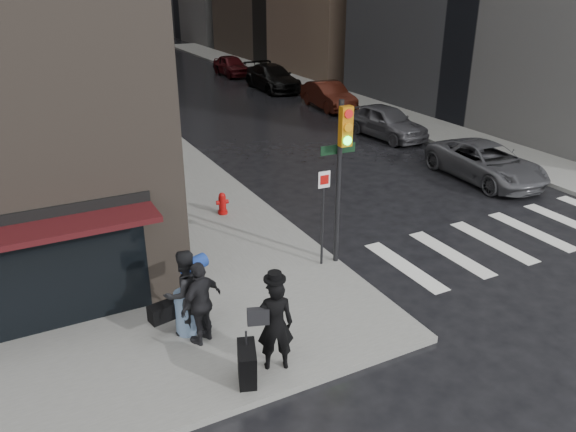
{
  "coord_description": "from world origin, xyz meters",
  "views": [
    {
      "loc": [
        -5.31,
        -9.23,
        7.16
      ],
      "look_at": [
        0.92,
        2.76,
        1.3
      ],
      "focal_mm": 35.0,
      "sensor_mm": 36.0,
      "label": 1
    }
  ],
  "objects_px": {
    "man_greycoat": "(201,303)",
    "traffic_light": "(340,162)",
    "fire_hydrant": "(222,204)",
    "parked_car_1": "(386,122)",
    "parked_car_4": "(231,65)",
    "man_jeans": "(184,293)",
    "parked_car_2": "(328,95)",
    "parked_car_3": "(272,78)",
    "man_overcoat": "(269,331)",
    "parked_car_0": "(486,162)"
  },
  "relations": [
    {
      "from": "man_greycoat",
      "to": "parked_car_4",
      "type": "relative_size",
      "value": 0.42
    },
    {
      "from": "man_jeans",
      "to": "parked_car_4",
      "type": "relative_size",
      "value": 0.44
    },
    {
      "from": "traffic_light",
      "to": "parked_car_2",
      "type": "xyz_separation_m",
      "value": [
        9.7,
        16.42,
        -2.17
      ]
    },
    {
      "from": "fire_hydrant",
      "to": "parked_car_4",
      "type": "xyz_separation_m",
      "value": [
        10.53,
        25.1,
        0.28
      ]
    },
    {
      "from": "parked_car_0",
      "to": "parked_car_4",
      "type": "xyz_separation_m",
      "value": [
        0.46,
        26.25,
        0.05
      ]
    },
    {
      "from": "parked_car_0",
      "to": "parked_car_2",
      "type": "bearing_deg",
      "value": 88.42
    },
    {
      "from": "parked_car_2",
      "to": "traffic_light",
      "type": "bearing_deg",
      "value": -116.38
    },
    {
      "from": "man_overcoat",
      "to": "parked_car_1",
      "type": "height_order",
      "value": "man_overcoat"
    },
    {
      "from": "man_greycoat",
      "to": "traffic_light",
      "type": "distance_m",
      "value": 4.93
    },
    {
      "from": "parked_car_0",
      "to": "parked_car_4",
      "type": "relative_size",
      "value": 1.13
    },
    {
      "from": "parked_car_2",
      "to": "parked_car_3",
      "type": "height_order",
      "value": "parked_car_3"
    },
    {
      "from": "traffic_light",
      "to": "fire_hydrant",
      "type": "distance_m",
      "value": 5.28
    },
    {
      "from": "man_greycoat",
      "to": "traffic_light",
      "type": "xyz_separation_m",
      "value": [
        4.26,
        1.65,
        1.84
      ]
    },
    {
      "from": "man_overcoat",
      "to": "fire_hydrant",
      "type": "xyz_separation_m",
      "value": [
        2.0,
        7.59,
        -0.57
      ]
    },
    {
      "from": "traffic_light",
      "to": "parked_car_2",
      "type": "height_order",
      "value": "traffic_light"
    },
    {
      "from": "man_jeans",
      "to": "fire_hydrant",
      "type": "distance_m",
      "value": 6.42
    },
    {
      "from": "parked_car_0",
      "to": "parked_car_1",
      "type": "distance_m",
      "value": 6.57
    },
    {
      "from": "man_overcoat",
      "to": "traffic_light",
      "type": "relative_size",
      "value": 0.5
    },
    {
      "from": "parked_car_0",
      "to": "man_overcoat",
      "type": "bearing_deg",
      "value": -148.79
    },
    {
      "from": "traffic_light",
      "to": "man_greycoat",
      "type": "bearing_deg",
      "value": -156.44
    },
    {
      "from": "parked_car_0",
      "to": "man_greycoat",
      "type": "bearing_deg",
      "value": -155.84
    },
    {
      "from": "man_jeans",
      "to": "traffic_light",
      "type": "height_order",
      "value": "traffic_light"
    },
    {
      "from": "man_greycoat",
      "to": "parked_car_4",
      "type": "distance_m",
      "value": 33.93
    },
    {
      "from": "parked_car_1",
      "to": "parked_car_2",
      "type": "bearing_deg",
      "value": 77.52
    },
    {
      "from": "man_greycoat",
      "to": "parked_car_3",
      "type": "bearing_deg",
      "value": -145.31
    },
    {
      "from": "parked_car_1",
      "to": "parked_car_3",
      "type": "distance_m",
      "value": 13.13
    },
    {
      "from": "man_overcoat",
      "to": "parked_car_1",
      "type": "distance_m",
      "value": 17.91
    },
    {
      "from": "man_greycoat",
      "to": "parked_car_3",
      "type": "relative_size",
      "value": 0.33
    },
    {
      "from": "parked_car_2",
      "to": "parked_car_4",
      "type": "bearing_deg",
      "value": 96.9
    },
    {
      "from": "traffic_light",
      "to": "parked_car_1",
      "type": "relative_size",
      "value": 0.96
    },
    {
      "from": "man_greycoat",
      "to": "fire_hydrant",
      "type": "xyz_separation_m",
      "value": [
        2.8,
        6.1,
        -0.6
      ]
    },
    {
      "from": "man_jeans",
      "to": "man_greycoat",
      "type": "distance_m",
      "value": 0.51
    },
    {
      "from": "man_jeans",
      "to": "fire_hydrant",
      "type": "relative_size",
      "value": 2.7
    },
    {
      "from": "man_greycoat",
      "to": "parked_car_1",
      "type": "bearing_deg",
      "value": -165.17
    },
    {
      "from": "man_greycoat",
      "to": "parked_car_1",
      "type": "distance_m",
      "value": 17.46
    },
    {
      "from": "parked_car_0",
      "to": "parked_car_3",
      "type": "distance_m",
      "value": 19.7
    },
    {
      "from": "parked_car_1",
      "to": "man_jeans",
      "type": "bearing_deg",
      "value": -145.66
    },
    {
      "from": "man_jeans",
      "to": "parked_car_1",
      "type": "distance_m",
      "value": 17.32
    },
    {
      "from": "parked_car_1",
      "to": "parked_car_4",
      "type": "relative_size",
      "value": 1.03
    },
    {
      "from": "traffic_light",
      "to": "parked_car_3",
      "type": "height_order",
      "value": "traffic_light"
    },
    {
      "from": "man_overcoat",
      "to": "fire_hydrant",
      "type": "relative_size",
      "value": 3.0
    },
    {
      "from": "man_greycoat",
      "to": "traffic_light",
      "type": "bearing_deg",
      "value": 174.81
    },
    {
      "from": "man_greycoat",
      "to": "parked_car_3",
      "type": "distance_m",
      "value": 28.14
    },
    {
      "from": "parked_car_4",
      "to": "parked_car_3",
      "type": "bearing_deg",
      "value": -87.16
    },
    {
      "from": "man_jeans",
      "to": "parked_car_4",
      "type": "height_order",
      "value": "man_jeans"
    },
    {
      "from": "parked_car_3",
      "to": "man_overcoat",
      "type": "bearing_deg",
      "value": -113.98
    },
    {
      "from": "parked_car_3",
      "to": "parked_car_4",
      "type": "xyz_separation_m",
      "value": [
        -0.26,
        6.56,
        -0.06
      ]
    },
    {
      "from": "man_greycoat",
      "to": "man_overcoat",
      "type": "bearing_deg",
      "value": 92.06
    },
    {
      "from": "parked_car_0",
      "to": "traffic_light",
      "type": "bearing_deg",
      "value": -155.94
    },
    {
      "from": "man_jeans",
      "to": "parked_car_3",
      "type": "bearing_deg",
      "value": -131.29
    }
  ]
}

